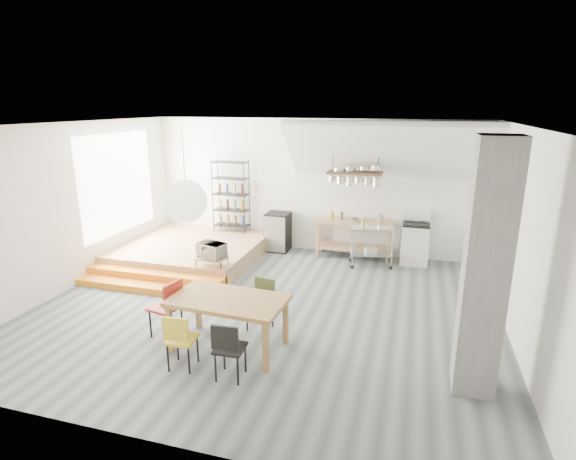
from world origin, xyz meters
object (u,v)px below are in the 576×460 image
(stove, at_px, (415,243))
(dining_table, at_px, (228,304))
(mini_fridge, at_px, (278,232))
(rolling_cart, at_px, (371,241))

(stove, height_order, dining_table, stove)
(stove, xyz_separation_m, dining_table, (-2.59, -4.61, 0.23))
(dining_table, relative_size, mini_fridge, 1.81)
(rolling_cart, distance_m, mini_fridge, 2.39)
(stove, bearing_deg, rolling_cart, -154.01)
(mini_fridge, bearing_deg, rolling_cart, -12.06)
(dining_table, xyz_separation_m, mini_fridge, (-0.69, 4.65, -0.23))
(rolling_cart, bearing_deg, dining_table, -123.98)
(rolling_cart, height_order, mini_fridge, mini_fridge)
(stove, relative_size, dining_table, 0.68)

